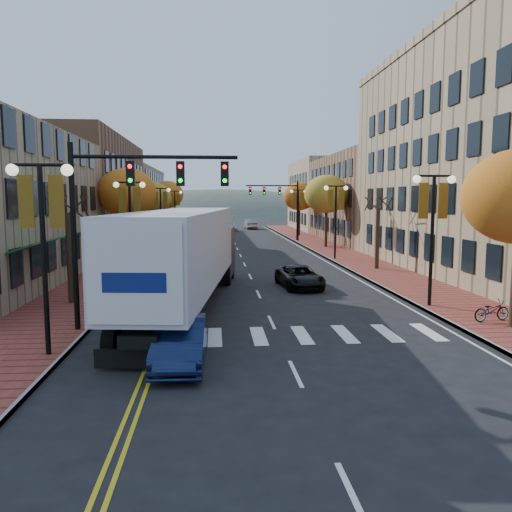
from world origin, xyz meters
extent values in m
plane|color=black|center=(0.00, 0.00, 0.00)|extent=(200.00, 200.00, 0.00)
cube|color=brown|center=(-9.00, 32.50, 0.07)|extent=(4.00, 85.00, 0.15)
cube|color=brown|center=(9.00, 32.50, 0.07)|extent=(4.00, 85.00, 0.15)
cube|color=brown|center=(-17.00, 36.00, 5.50)|extent=(12.00, 24.00, 11.00)
cube|color=#9E8966|center=(-17.00, 61.00, 4.75)|extent=(12.00, 26.00, 9.50)
cube|color=brown|center=(18.50, 42.00, 5.00)|extent=(15.00, 24.00, 10.00)
cube|color=#9E8966|center=(18.50, 64.00, 5.50)|extent=(15.00, 20.00, 11.00)
cylinder|color=#382619|center=(-9.00, 8.00, 2.25)|extent=(0.28, 0.28, 4.20)
cylinder|color=#382619|center=(-9.00, 24.00, 2.60)|extent=(0.28, 0.28, 4.90)
ellipsoid|color=orange|center=(-9.00, 24.00, 5.46)|extent=(4.48, 4.48, 3.81)
cylinder|color=#382619|center=(-9.00, 40.00, 2.42)|extent=(0.28, 0.28, 4.55)
ellipsoid|color=gold|center=(-9.00, 40.00, 5.07)|extent=(4.16, 4.16, 3.54)
cylinder|color=#382619|center=(-9.00, 58.00, 2.67)|extent=(0.28, 0.28, 5.04)
ellipsoid|color=orange|center=(-9.00, 58.00, 5.62)|extent=(4.61, 4.61, 3.92)
cylinder|color=#382619|center=(9.00, 18.00, 2.25)|extent=(0.28, 0.28, 4.20)
cylinder|color=#382619|center=(9.00, 34.00, 2.60)|extent=(0.28, 0.28, 4.90)
ellipsoid|color=gold|center=(9.00, 34.00, 5.46)|extent=(4.48, 4.48, 3.81)
cylinder|color=#382619|center=(9.00, 50.00, 2.53)|extent=(0.28, 0.28, 4.76)
ellipsoid|color=orange|center=(9.00, 50.00, 5.30)|extent=(4.35, 4.35, 3.70)
cylinder|color=black|center=(-7.50, 0.00, 3.00)|extent=(0.16, 0.16, 6.00)
cylinder|color=black|center=(-7.50, 0.00, 6.00)|extent=(1.60, 0.10, 0.10)
sphere|color=#FFF2CC|center=(-8.30, 0.00, 5.85)|extent=(0.36, 0.36, 0.36)
sphere|color=#FFF2CC|center=(-6.70, 0.00, 5.85)|extent=(0.36, 0.36, 0.36)
cube|color=#C08819|center=(-7.95, 0.00, 4.90)|extent=(0.45, 0.03, 1.60)
cube|color=#C08819|center=(-7.05, 0.00, 4.90)|extent=(0.45, 0.03, 1.60)
cylinder|color=black|center=(-7.50, 16.00, 3.00)|extent=(0.16, 0.16, 6.00)
cylinder|color=black|center=(-7.50, 16.00, 6.00)|extent=(1.60, 0.10, 0.10)
sphere|color=#FFF2CC|center=(-8.30, 16.00, 5.85)|extent=(0.36, 0.36, 0.36)
sphere|color=#FFF2CC|center=(-6.70, 16.00, 5.85)|extent=(0.36, 0.36, 0.36)
cube|color=#C08819|center=(-7.95, 16.00, 4.90)|extent=(0.45, 0.03, 1.60)
cube|color=#C08819|center=(-7.05, 16.00, 4.90)|extent=(0.45, 0.03, 1.60)
cylinder|color=black|center=(-7.50, 34.00, 3.00)|extent=(0.16, 0.16, 6.00)
cylinder|color=black|center=(-7.50, 34.00, 6.00)|extent=(1.60, 0.10, 0.10)
sphere|color=#FFF2CC|center=(-8.30, 34.00, 5.85)|extent=(0.36, 0.36, 0.36)
sphere|color=#FFF2CC|center=(-6.70, 34.00, 5.85)|extent=(0.36, 0.36, 0.36)
cube|color=#C08819|center=(-7.95, 34.00, 4.90)|extent=(0.45, 0.03, 1.60)
cube|color=#C08819|center=(-7.05, 34.00, 4.90)|extent=(0.45, 0.03, 1.60)
cylinder|color=black|center=(-7.50, 52.00, 3.00)|extent=(0.16, 0.16, 6.00)
cylinder|color=black|center=(-7.50, 52.00, 6.00)|extent=(1.60, 0.10, 0.10)
sphere|color=#FFF2CC|center=(-8.30, 52.00, 5.85)|extent=(0.36, 0.36, 0.36)
sphere|color=#FFF2CC|center=(-6.70, 52.00, 5.85)|extent=(0.36, 0.36, 0.36)
cube|color=#C08819|center=(-7.95, 52.00, 4.90)|extent=(0.45, 0.03, 1.60)
cube|color=#C08819|center=(-7.05, 52.00, 4.90)|extent=(0.45, 0.03, 1.60)
cylinder|color=black|center=(7.50, 6.00, 3.00)|extent=(0.16, 0.16, 6.00)
cylinder|color=black|center=(7.50, 6.00, 6.00)|extent=(1.60, 0.10, 0.10)
sphere|color=#FFF2CC|center=(6.70, 6.00, 5.85)|extent=(0.36, 0.36, 0.36)
sphere|color=#FFF2CC|center=(8.30, 6.00, 5.85)|extent=(0.36, 0.36, 0.36)
cube|color=#C08819|center=(7.05, 6.00, 4.90)|extent=(0.45, 0.03, 1.60)
cube|color=#C08819|center=(7.95, 6.00, 4.90)|extent=(0.45, 0.03, 1.60)
cylinder|color=black|center=(7.50, 24.00, 3.00)|extent=(0.16, 0.16, 6.00)
cylinder|color=black|center=(7.50, 24.00, 6.00)|extent=(1.60, 0.10, 0.10)
sphere|color=#FFF2CC|center=(6.70, 24.00, 5.85)|extent=(0.36, 0.36, 0.36)
sphere|color=#FFF2CC|center=(8.30, 24.00, 5.85)|extent=(0.36, 0.36, 0.36)
cube|color=#C08819|center=(7.05, 24.00, 4.90)|extent=(0.45, 0.03, 1.60)
cube|color=#C08819|center=(7.95, 24.00, 4.90)|extent=(0.45, 0.03, 1.60)
cylinder|color=black|center=(7.50, 42.00, 3.00)|extent=(0.16, 0.16, 6.00)
cylinder|color=black|center=(7.50, 42.00, 6.00)|extent=(1.60, 0.10, 0.10)
sphere|color=#FFF2CC|center=(6.70, 42.00, 5.85)|extent=(0.36, 0.36, 0.36)
sphere|color=#FFF2CC|center=(8.30, 42.00, 5.85)|extent=(0.36, 0.36, 0.36)
cube|color=#C08819|center=(7.05, 42.00, 4.90)|extent=(0.45, 0.03, 1.60)
cube|color=#C08819|center=(7.95, 42.00, 4.90)|extent=(0.45, 0.03, 1.60)
cylinder|color=black|center=(-7.40, 3.00, 3.50)|extent=(0.20, 0.20, 7.00)
cylinder|color=black|center=(-4.40, 3.00, 6.50)|extent=(6.00, 0.14, 0.14)
cube|color=black|center=(-5.30, 3.00, 5.90)|extent=(0.30, 0.25, 0.90)
sphere|color=#FF0C0C|center=(-5.30, 2.86, 6.15)|extent=(0.16, 0.16, 0.16)
cube|color=black|center=(-3.50, 3.00, 5.90)|extent=(0.30, 0.25, 0.90)
sphere|color=#FF0C0C|center=(-3.50, 2.86, 6.15)|extent=(0.16, 0.16, 0.16)
cube|color=black|center=(-1.88, 3.00, 5.90)|extent=(0.30, 0.25, 0.90)
sphere|color=#FF0C0C|center=(-1.88, 2.86, 6.15)|extent=(0.16, 0.16, 0.16)
cylinder|color=black|center=(7.40, 42.00, 3.50)|extent=(0.20, 0.20, 7.00)
cylinder|color=black|center=(4.40, 42.00, 6.50)|extent=(6.00, 0.14, 0.14)
cube|color=black|center=(5.30, 42.00, 5.90)|extent=(0.30, 0.25, 0.90)
sphere|color=#FF0C0C|center=(5.30, 41.86, 6.15)|extent=(0.16, 0.16, 0.16)
cube|color=black|center=(3.50, 42.00, 5.90)|extent=(0.30, 0.25, 0.90)
sphere|color=#FF0C0C|center=(3.50, 41.86, 6.15)|extent=(0.16, 0.16, 0.16)
cube|color=black|center=(1.88, 42.00, 5.90)|extent=(0.30, 0.25, 0.90)
sphere|color=#FF0C0C|center=(1.88, 41.86, 6.15)|extent=(0.16, 0.16, 0.16)
cube|color=black|center=(-3.63, 5.41, 0.95)|extent=(2.82, 14.62, 0.39)
cube|color=silver|center=(-3.63, 5.41, 2.92)|extent=(4.60, 14.83, 3.14)
cube|color=black|center=(-2.58, 14.32, 1.85)|extent=(3.18, 3.67, 2.80)
cylinder|color=black|center=(-5.48, -0.25, 0.56)|extent=(0.52, 1.16, 1.12)
cylinder|color=black|center=(-3.14, -0.52, 0.56)|extent=(0.52, 1.16, 1.12)
cylinder|color=black|center=(-5.32, 1.09, 0.56)|extent=(0.52, 1.16, 1.12)
cylinder|color=black|center=(-2.98, 0.81, 0.56)|extent=(0.52, 1.16, 1.12)
cylinder|color=black|center=(-3.91, 13.12, 0.56)|extent=(0.52, 1.16, 1.12)
cylinder|color=black|center=(-1.57, 12.85, 0.56)|extent=(0.52, 1.16, 1.12)
cylinder|color=black|center=(-3.62, 15.57, 0.56)|extent=(0.52, 1.16, 1.12)
cylinder|color=black|center=(-1.28, 15.30, 0.56)|extent=(0.52, 1.16, 1.12)
imported|color=#0D1737|center=(-3.33, -0.87, 0.69)|extent=(1.54, 4.24, 1.39)
imported|color=black|center=(2.48, 11.79, 0.62)|extent=(2.48, 4.63, 1.24)
imported|color=silver|center=(-0.50, 50.82, 0.64)|extent=(1.92, 3.89, 1.28)
imported|color=#9C9CA3|center=(0.50, 61.47, 0.58)|extent=(1.70, 4.05, 1.17)
imported|color=#96989D|center=(3.71, 66.98, 0.80)|extent=(2.06, 4.98, 1.60)
imported|color=gray|center=(8.68, 2.90, 0.58)|extent=(1.70, 0.89, 0.85)
camera|label=1|loc=(-2.28, -15.67, 4.99)|focal=35.00mm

